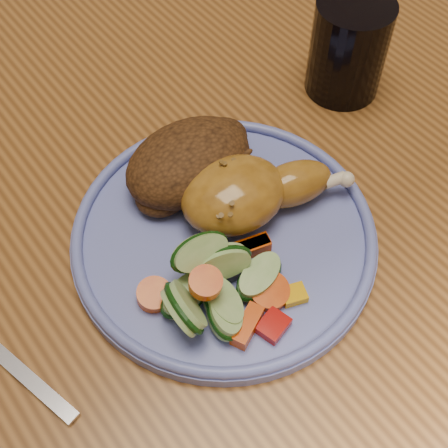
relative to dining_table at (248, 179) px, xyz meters
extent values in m
plane|color=brown|center=(0.00, 0.00, -0.67)|extent=(4.00, 4.00, 0.00)
cube|color=brown|center=(0.00, 0.00, 0.06)|extent=(0.90, 1.40, 0.04)
cube|color=brown|center=(0.39, 0.64, -0.31)|extent=(0.06, 0.06, 0.71)
cube|color=#4C2D16|center=(0.00, 0.55, -0.24)|extent=(0.42, 0.42, 0.04)
cylinder|color=#4C2D16|center=(-0.18, 0.37, -0.46)|extent=(0.04, 0.04, 0.41)
cylinder|color=#4C2D16|center=(0.18, 0.37, -0.46)|extent=(0.04, 0.04, 0.41)
cylinder|color=#4C2D16|center=(0.18, 0.73, -0.46)|extent=(0.04, 0.04, 0.41)
cylinder|color=#5E69BC|center=(-0.10, -0.09, 0.09)|extent=(0.26, 0.26, 0.01)
torus|color=#5E69BC|center=(-0.10, -0.09, 0.10)|extent=(0.26, 0.26, 0.01)
ellipsoid|color=#A16C21|center=(-0.08, -0.08, 0.12)|extent=(0.10, 0.09, 0.05)
ellipsoid|color=#A16C21|center=(-0.03, -0.10, 0.11)|extent=(0.08, 0.06, 0.04)
sphere|color=beige|center=(0.01, -0.12, 0.11)|extent=(0.01, 0.01, 0.01)
ellipsoid|color=#482912|center=(-0.09, -0.02, 0.12)|extent=(0.12, 0.09, 0.05)
ellipsoid|color=#482912|center=(-0.05, -0.01, 0.11)|extent=(0.06, 0.05, 0.03)
ellipsoid|color=#482912|center=(-0.13, -0.03, 0.11)|extent=(0.05, 0.04, 0.02)
cube|color=#A50A05|center=(-0.13, -0.19, 0.10)|extent=(0.03, 0.03, 0.01)
cube|color=#E5A507|center=(-0.10, -0.17, 0.10)|extent=(0.02, 0.02, 0.01)
cube|color=#E15207|center=(-0.10, -0.12, 0.10)|extent=(0.03, 0.02, 0.01)
cylinder|color=#E15207|center=(-0.15, -0.14, 0.13)|extent=(0.03, 0.03, 0.02)
cube|color=#E15207|center=(-0.14, -0.17, 0.10)|extent=(0.04, 0.03, 0.01)
cylinder|color=#E15207|center=(-0.19, -0.11, 0.10)|extent=(0.03, 0.03, 0.02)
cylinder|color=#E15207|center=(-0.11, -0.16, 0.10)|extent=(0.03, 0.03, 0.02)
cube|color=#E15207|center=(-0.10, -0.12, 0.10)|extent=(0.03, 0.02, 0.01)
cylinder|color=#AAC882|center=(-0.15, -0.15, 0.11)|extent=(0.06, 0.05, 0.03)
cylinder|color=#AAC882|center=(-0.11, -0.15, 0.10)|extent=(0.06, 0.06, 0.02)
cylinder|color=#AAC882|center=(-0.17, -0.12, 0.10)|extent=(0.05, 0.05, 0.02)
cylinder|color=#AAC882|center=(-0.18, -0.14, 0.12)|extent=(0.04, 0.05, 0.05)
cylinder|color=#AAC882|center=(-0.14, -0.11, 0.13)|extent=(0.05, 0.05, 0.04)
cylinder|color=#AAC882|center=(-0.13, -0.12, 0.12)|extent=(0.05, 0.04, 0.05)
cylinder|color=#AAC882|center=(-0.15, -0.15, 0.11)|extent=(0.06, 0.06, 0.03)
cube|color=silver|center=(-0.30, -0.10, 0.09)|extent=(0.04, 0.10, 0.00)
cylinder|color=black|center=(0.11, -0.01, 0.13)|extent=(0.08, 0.08, 0.10)
camera|label=1|loc=(-0.28, -0.33, 0.54)|focal=50.00mm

